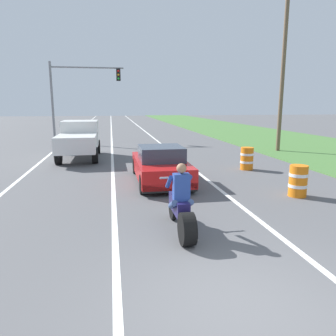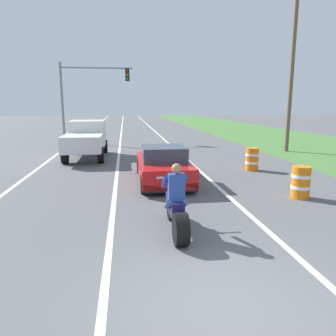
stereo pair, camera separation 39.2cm
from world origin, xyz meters
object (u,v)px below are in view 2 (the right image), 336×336
Objects in this scene: pickup_truck_left_lane_white at (86,138)px; construction_barrel_mid at (252,159)px; motorcycle_with_rider at (176,209)px; construction_barrel_nearest at (301,182)px; sports_car_red at (163,165)px; traffic_light_mast_near at (85,89)px.

pickup_truck_left_lane_white is 4.80× the size of construction_barrel_mid.
motorcycle_with_rider is 4.87m from construction_barrel_nearest.
pickup_truck_left_lane_white is 4.80× the size of construction_barrel_nearest.
sports_car_red is at bearing 146.35° from construction_barrel_nearest.
sports_car_red is 4.30× the size of construction_barrel_nearest.
construction_barrel_mid is at bearing -29.77° from pickup_truck_left_lane_white.
sports_car_red is 0.90× the size of pickup_truck_left_lane_white.
pickup_truck_left_lane_white is at bearing -83.93° from traffic_light_mast_near.
motorcycle_with_rider is at bearing -73.81° from pickup_truck_left_lane_white.
motorcycle_with_rider is 0.51× the size of sports_car_red.
traffic_light_mast_near is at bearing 116.37° from construction_barrel_nearest.
motorcycle_with_rider is at bearing -123.99° from construction_barrel_mid.
sports_car_red is at bearing -72.95° from traffic_light_mast_near.
construction_barrel_mid is (4.45, 6.60, -0.09)m from motorcycle_with_rider.
pickup_truck_left_lane_white is (-3.18, 10.97, 0.51)m from motorcycle_with_rider.
motorcycle_with_rider is at bearing -93.38° from sports_car_red.
sports_car_red is 15.21m from traffic_light_mast_near.
construction_barrel_nearest is at bearing -92.14° from construction_barrel_mid.
pickup_truck_left_lane_white is 8.82m from construction_barrel_mid.
motorcycle_with_rider is 19.86m from traffic_light_mast_near.
sports_car_red reaches higher than construction_barrel_mid.
pickup_truck_left_lane_white is (-3.48, 6.00, 0.48)m from sports_car_red.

